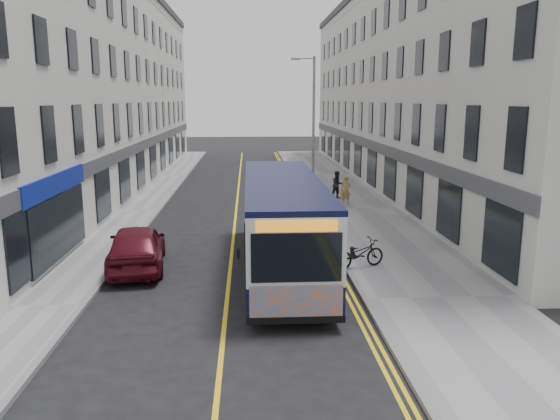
{
  "coord_description": "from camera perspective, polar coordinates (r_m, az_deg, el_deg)",
  "views": [
    {
      "loc": [
        0.67,
        -15.94,
        5.75
      ],
      "look_at": [
        1.86,
        4.42,
        1.6
      ],
      "focal_mm": 35.0,
      "sensor_mm": 36.0,
      "label": 1
    }
  ],
  "objects": [
    {
      "name": "ground",
      "position": [
        16.96,
        -5.46,
        -8.37
      ],
      "size": [
        140.0,
        140.0,
        0.0
      ],
      "primitive_type": "plane",
      "color": "black",
      "rests_on": "ground"
    },
    {
      "name": "pavement_east",
      "position": [
        29.06,
        7.8,
        0.1
      ],
      "size": [
        4.5,
        64.0,
        0.12
      ],
      "primitive_type": "cube",
      "color": "gray",
      "rests_on": "ground"
    },
    {
      "name": "pavement_west",
      "position": [
        29.08,
        -14.52,
        -0.15
      ],
      "size": [
        2.0,
        64.0,
        0.12
      ],
      "primitive_type": "cube",
      "color": "gray",
      "rests_on": "ground"
    },
    {
      "name": "kerb_east",
      "position": [
        28.71,
        3.39,
        0.06
      ],
      "size": [
        0.18,
        64.0,
        0.13
      ],
      "primitive_type": "cube",
      "color": "slate",
      "rests_on": "ground"
    },
    {
      "name": "kerb_west",
      "position": [
        28.9,
        -12.57,
        -0.12
      ],
      "size": [
        0.18,
        64.0,
        0.13
      ],
      "primitive_type": "cube",
      "color": "slate",
      "rests_on": "ground"
    },
    {
      "name": "road_centre_line",
      "position": [
        28.54,
        -4.62,
        -0.15
      ],
      "size": [
        0.12,
        64.0,
        0.01
      ],
      "primitive_type": "cube",
      "color": "yellow",
      "rests_on": "ground"
    },
    {
      "name": "road_dbl_yellow_inner",
      "position": [
        28.67,
        2.49,
        -0.07
      ],
      "size": [
        0.1,
        64.0,
        0.01
      ],
      "primitive_type": "cube",
      "color": "yellow",
      "rests_on": "ground"
    },
    {
      "name": "road_dbl_yellow_outer",
      "position": [
        28.69,
        2.89,
        -0.06
      ],
      "size": [
        0.1,
        64.0,
        0.01
      ],
      "primitive_type": "cube",
      "color": "yellow",
      "rests_on": "ground"
    },
    {
      "name": "terrace_east",
      "position": [
        38.51,
        13.31,
        12.32
      ],
      "size": [
        6.0,
        46.0,
        13.0
      ],
      "primitive_type": "cube",
      "color": "silver",
      "rests_on": "ground"
    },
    {
      "name": "terrace_west",
      "position": [
        38.2,
        -18.42,
        12.06
      ],
      "size": [
        6.0,
        46.0,
        13.0
      ],
      "primitive_type": "cube",
      "color": "silver",
      "rests_on": "ground"
    },
    {
      "name": "streetlamp",
      "position": [
        30.18,
        3.36,
        8.89
      ],
      "size": [
        1.32,
        0.18,
        8.0
      ],
      "color": "gray",
      "rests_on": "ground"
    },
    {
      "name": "city_bus",
      "position": [
        18.48,
        0.26,
        -1.1
      ],
      "size": [
        2.53,
        10.82,
        3.14
      ],
      "color": "black",
      "rests_on": "ground"
    },
    {
      "name": "bicycle",
      "position": [
        18.76,
        8.29,
        -4.52
      ],
      "size": [
        1.98,
        1.25,
        0.98
      ],
      "primitive_type": "imported",
      "rotation": [
        0.0,
        0.0,
        1.92
      ],
      "color": "black",
      "rests_on": "pavement_east"
    },
    {
      "name": "pedestrian_near",
      "position": [
        29.9,
        6.89,
        2.08
      ],
      "size": [
        0.67,
        0.56,
        1.56
      ],
      "primitive_type": "imported",
      "rotation": [
        0.0,
        0.0,
        -0.39
      ],
      "color": "#9C8047",
      "rests_on": "pavement_east"
    },
    {
      "name": "pedestrian_far",
      "position": [
        31.49,
        6.03,
        2.61
      ],
      "size": [
        0.91,
        0.79,
        1.59
      ],
      "primitive_type": "imported",
      "rotation": [
        0.0,
        0.0,
        0.27
      ],
      "color": "black",
      "rests_on": "pavement_east"
    },
    {
      "name": "car_white",
      "position": [
        36.75,
        -0.35,
        3.7
      ],
      "size": [
        1.68,
        4.61,
        1.51
      ],
      "primitive_type": "imported",
      "rotation": [
        0.0,
        0.0,
        -0.02
      ],
      "color": "silver",
      "rests_on": "ground"
    },
    {
      "name": "car_maroon",
      "position": [
        19.43,
        -14.74,
        -3.7
      ],
      "size": [
        2.4,
        4.79,
        1.57
      ],
      "primitive_type": "imported",
      "rotation": [
        0.0,
        0.0,
        3.26
      ],
      "color": "#540E1A",
      "rests_on": "ground"
    }
  ]
}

